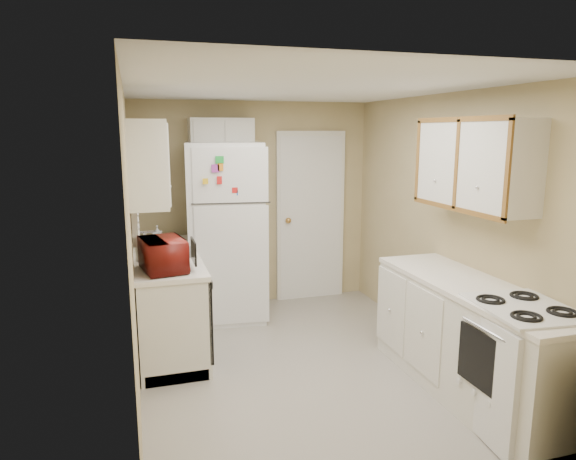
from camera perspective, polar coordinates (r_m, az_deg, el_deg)
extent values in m
plane|color=#B3ADA4|center=(4.71, 1.82, -15.03)|extent=(3.80, 3.80, 0.00)
plane|color=white|center=(4.24, 2.03, 15.53)|extent=(3.80, 3.80, 0.00)
plane|color=tan|center=(4.10, -16.98, -1.67)|extent=(3.80, 3.80, 0.00)
plane|color=tan|center=(4.94, 17.49, 0.41)|extent=(3.80, 3.80, 0.00)
plane|color=tan|center=(6.12, -3.80, 2.85)|extent=(2.80, 2.80, 0.00)
plane|color=tan|center=(2.65, 15.35, -8.44)|extent=(2.80, 2.80, 0.00)
cube|color=silver|center=(5.17, -13.18, -7.50)|extent=(0.60, 1.80, 0.90)
cube|color=black|center=(4.62, -9.06, -9.09)|extent=(0.03, 0.58, 0.72)
cube|color=gray|center=(5.20, -13.49, -2.70)|extent=(0.54, 0.74, 0.16)
imported|color=maroon|center=(4.44, -13.65, -2.52)|extent=(0.53, 0.36, 0.33)
imported|color=white|center=(5.54, -14.31, -0.42)|extent=(0.10, 0.10, 0.19)
cube|color=silver|center=(5.08, -16.80, 5.28)|extent=(0.10, 0.98, 1.08)
cube|color=silver|center=(4.23, -15.40, 7.03)|extent=(0.30, 0.45, 0.70)
cube|color=white|center=(5.68, -6.97, -0.17)|extent=(0.89, 0.87, 1.94)
cube|color=silver|center=(5.83, -7.45, 10.27)|extent=(0.70, 0.30, 0.40)
cube|color=white|center=(6.30, 2.52, 1.45)|extent=(0.86, 0.06, 2.08)
cube|color=silver|center=(4.35, 19.58, -11.45)|extent=(0.60, 2.00, 0.90)
cube|color=white|center=(3.96, 24.28, -14.39)|extent=(0.64, 0.76, 0.86)
cube|color=silver|center=(4.38, 19.99, 6.88)|extent=(0.30, 1.20, 0.70)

